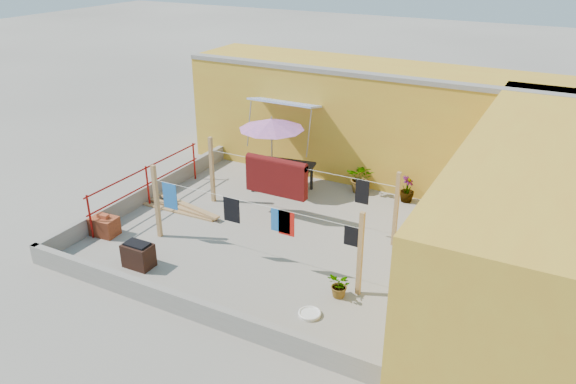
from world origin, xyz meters
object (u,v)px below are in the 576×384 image
(brazier, at_px, (138,255))
(white_basin, at_px, (310,314))
(water_jug_a, at_px, (429,244))
(water_jug_b, at_px, (421,214))
(patio_umbrella, at_px, (272,124))
(plant_back_a, at_px, (361,178))
(outdoor_table, at_px, (282,166))
(green_hose, at_px, (427,224))
(brick_stack, at_px, (104,226))

(brazier, bearing_deg, white_basin, 2.30)
(brazier, distance_m, water_jug_a, 6.41)
(water_jug_b, bearing_deg, patio_umbrella, -177.83)
(water_jug_a, bearing_deg, patio_umbrella, 165.41)
(water_jug_b, bearing_deg, brazier, -133.52)
(brazier, height_order, water_jug_b, brazier)
(brazier, height_order, plant_back_a, plant_back_a)
(outdoor_table, xyz_separation_m, water_jug_b, (3.92, 0.07, -0.56))
(patio_umbrella, distance_m, water_jug_a, 5.22)
(outdoor_table, relative_size, water_jug_b, 4.81)
(water_jug_a, bearing_deg, green_hose, 106.32)
(white_basin, xyz_separation_m, water_jug_b, (0.75, 4.83, 0.13))
(brazier, bearing_deg, brick_stack, 157.28)
(white_basin, bearing_deg, plant_back_a, 101.92)
(brick_stack, bearing_deg, patio_umbrella, 61.66)
(water_jug_a, distance_m, plant_back_a, 3.39)
(green_hose, bearing_deg, brazier, -136.18)
(outdoor_table, height_order, plant_back_a, plant_back_a)
(plant_back_a, bearing_deg, water_jug_b, -23.83)
(patio_umbrella, height_order, green_hose, patio_umbrella)
(water_jug_a, height_order, green_hose, water_jug_a)
(outdoor_table, distance_m, water_jug_b, 3.96)
(brazier, bearing_deg, water_jug_a, 34.11)
(patio_umbrella, distance_m, outdoor_table, 1.22)
(outdoor_table, distance_m, green_hose, 4.21)
(patio_umbrella, height_order, brazier, patio_umbrella)
(outdoor_table, xyz_separation_m, water_jug_a, (4.49, -1.33, -0.58))
(brazier, height_order, water_jug_a, brazier)
(white_basin, distance_m, water_jug_b, 4.89)
(patio_umbrella, bearing_deg, brick_stack, -118.34)
(water_jug_b, relative_size, plant_back_a, 0.45)
(outdoor_table, xyz_separation_m, white_basin, (3.18, -4.76, -0.68))
(brazier, xyz_separation_m, plant_back_a, (2.79, 5.85, 0.15))
(brick_stack, relative_size, green_hose, 1.20)
(brick_stack, distance_m, white_basin, 5.70)
(white_basin, bearing_deg, water_jug_b, 81.19)
(green_hose, bearing_deg, patio_umbrella, 179.12)
(water_jug_b, bearing_deg, water_jug_a, -67.91)
(patio_umbrella, height_order, plant_back_a, patio_umbrella)
(water_jug_b, relative_size, green_hose, 0.71)
(water_jug_a, relative_size, plant_back_a, 0.39)
(brazier, bearing_deg, green_hose, 43.82)
(white_basin, distance_m, plant_back_a, 5.83)
(outdoor_table, distance_m, brazier, 5.01)
(water_jug_a, bearing_deg, brazier, -145.89)
(patio_umbrella, distance_m, brick_stack, 4.99)
(brazier, height_order, white_basin, brazier)
(brick_stack, bearing_deg, water_jug_a, 22.51)
(patio_umbrella, bearing_deg, brazier, -96.53)
(patio_umbrella, height_order, water_jug_a, patio_umbrella)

